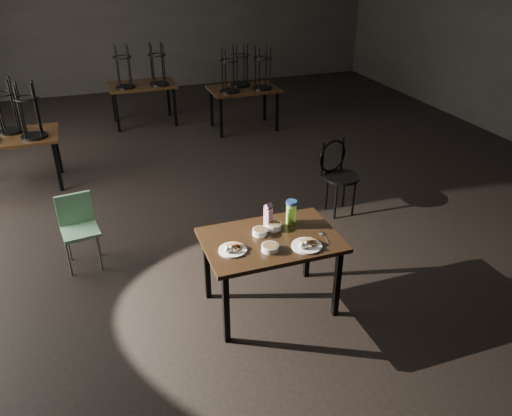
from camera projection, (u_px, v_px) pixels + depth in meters
name	position (u px, v px, depth m)	size (l,w,h in m)	color
room	(238.00, 14.00, 5.68)	(12.00, 12.04, 3.22)	black
main_table	(271.00, 246.00, 4.44)	(1.20, 0.80, 0.75)	black
plate_left	(232.00, 249.00, 4.21)	(0.24, 0.24, 0.08)	white
plate_right	(307.00, 245.00, 4.27)	(0.26, 0.26, 0.09)	white
bowl_near	(260.00, 232.00, 4.45)	(0.14, 0.14, 0.05)	white
bowl_far	(273.00, 226.00, 4.53)	(0.15, 0.15, 0.06)	white
bowl_big	(270.00, 248.00, 4.22)	(0.15, 0.15, 0.05)	white
juice_carton	(268.00, 216.00, 4.52)	(0.08, 0.08, 0.25)	#8A196C
water_bottle	(291.00, 212.00, 4.59)	(0.14, 0.14, 0.23)	#8ADA40
spoon	(322.00, 234.00, 4.45)	(0.05, 0.21, 0.01)	silver
bentwood_chair	(338.00, 171.00, 6.17)	(0.48, 0.47, 0.92)	black
school_chair	(78.00, 224.00, 5.18)	(0.40, 0.40, 0.78)	#74B586
bg_table_left	(11.00, 134.00, 6.67)	(1.20, 0.80, 1.48)	black
bg_table_right	(244.00, 87.00, 8.83)	(1.20, 0.80, 1.48)	black
bg_table_far	(142.00, 84.00, 9.07)	(1.20, 0.80, 1.48)	black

